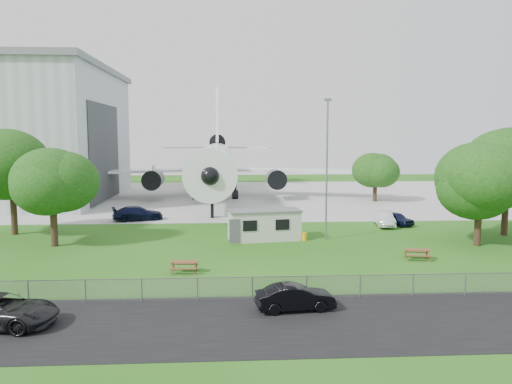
{
  "coord_description": "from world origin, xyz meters",
  "views": [
    {
      "loc": [
        -0.35,
        -36.03,
        8.93
      ],
      "look_at": [
        2.22,
        8.0,
        4.0
      ],
      "focal_mm": 35.0,
      "sensor_mm": 36.0,
      "label": 1
    }
  ],
  "objects": [
    {
      "name": "tree_west_big",
      "position": [
        -19.78,
        10.1,
        5.98
      ],
      "size": [
        7.7,
        7.7,
        9.84
      ],
      "color": "#382619",
      "rests_on": "ground"
    },
    {
      "name": "airliner",
      "position": [
        -2.0,
        35.86,
        5.27
      ],
      "size": [
        46.36,
        47.73,
        17.69
      ],
      "color": "white",
      "rests_on": "ground"
    },
    {
      "name": "picnic_east",
      "position": [
        13.44,
        -1.22,
        0.0
      ],
      "size": [
        2.05,
        1.81,
        0.76
      ],
      "primitive_type": null,
      "rotation": [
        0.0,
        0.0,
        -0.19
      ],
      "color": "brown",
      "rests_on": "ground"
    },
    {
      "name": "ground",
      "position": [
        0.0,
        0.0,
        0.0
      ],
      "size": [
        160.0,
        160.0,
        0.0
      ],
      "primitive_type": "plane",
      "color": "#3A7623"
    },
    {
      "name": "fence",
      "position": [
        0.0,
        -9.5,
        0.0
      ],
      "size": [
        58.0,
        0.04,
        1.3
      ],
      "primitive_type": "cube",
      "color": "gray",
      "rests_on": "ground"
    },
    {
      "name": "tree_east_front",
      "position": [
        20.17,
        3.11,
        5.14
      ],
      "size": [
        7.07,
        7.07,
        8.69
      ],
      "color": "#382619",
      "rests_on": "ground"
    },
    {
      "name": "asphalt_strip",
      "position": [
        0.0,
        -13.0,
        0.01
      ],
      "size": [
        120.0,
        8.0,
        0.02
      ],
      "primitive_type": "cube",
      "color": "black",
      "rests_on": "ground"
    },
    {
      "name": "car_centre_sedan",
      "position": [
        3.12,
        -11.31,
        0.67
      ],
      "size": [
        4.2,
        1.9,
        1.34
      ],
      "primitive_type": "imported",
      "rotation": [
        0.0,
        0.0,
        1.69
      ],
      "color": "black",
      "rests_on": "ground"
    },
    {
      "name": "tree_west_small",
      "position": [
        -14.45,
        4.87,
        5.2
      ],
      "size": [
        6.69,
        6.69,
        8.56
      ],
      "color": "#382619",
      "rests_on": "ground"
    },
    {
      "name": "car_ne_sedan",
      "position": [
        15.29,
        12.27,
        0.72
      ],
      "size": [
        2.0,
        4.51,
        1.44
      ],
      "primitive_type": "imported",
      "rotation": [
        0.0,
        0.0,
        -0.11
      ],
      "color": "silver",
      "rests_on": "ground"
    },
    {
      "name": "car_west_estate",
      "position": [
        -11.09,
        -12.67,
        0.75
      ],
      "size": [
        5.71,
        3.25,
        1.5
      ],
      "primitive_type": "imported",
      "rotation": [
        0.0,
        0.0,
        1.43
      ],
      "color": "black",
      "rests_on": "ground"
    },
    {
      "name": "concrete_apron",
      "position": [
        0.0,
        38.0,
        0.01
      ],
      "size": [
        120.0,
        46.0,
        0.03
      ],
      "primitive_type": "cube",
      "color": "#B7B7B2",
      "rests_on": "ground"
    },
    {
      "name": "site_cabin",
      "position": [
        2.85,
        6.44,
        1.31
      ],
      "size": [
        6.91,
        3.58,
        2.62
      ],
      "color": "beige",
      "rests_on": "ground"
    },
    {
      "name": "lamp_mast",
      "position": [
        8.2,
        6.2,
        6.0
      ],
      "size": [
        0.16,
        0.16,
        12.0
      ],
      "primitive_type": "cylinder",
      "color": "slate",
      "rests_on": "ground"
    },
    {
      "name": "car_ne_hatch",
      "position": [
        16.71,
        12.81,
        0.65
      ],
      "size": [
        3.24,
        4.08,
        1.3
      ],
      "primitive_type": "imported",
      "rotation": [
        0.0,
        0.0,
        0.52
      ],
      "color": "black",
      "rests_on": "ground"
    },
    {
      "name": "car_apron_van",
      "position": [
        -9.88,
        17.07,
        0.76
      ],
      "size": [
        5.63,
        3.5,
        1.52
      ],
      "primitive_type": "imported",
      "rotation": [
        0.0,
        0.0,
        1.85
      ],
      "color": "black",
      "rests_on": "ground"
    },
    {
      "name": "picnic_west",
      "position": [
        -3.2,
        -3.75,
        0.0
      ],
      "size": [
        1.89,
        1.61,
        0.76
      ],
      "primitive_type": null,
      "rotation": [
        0.0,
        0.0,
        -0.06
      ],
      "color": "brown",
      "rests_on": "ground"
    },
    {
      "name": "tree_far_apron",
      "position": [
        19.99,
        31.1,
        4.32
      ],
      "size": [
        6.06,
        6.06,
        7.36
      ],
      "color": "#382619",
      "rests_on": "ground"
    },
    {
      "name": "tree_east_back",
      "position": [
        24.8,
        7.22,
        6.22
      ],
      "size": [
        8.15,
        8.15,
        10.3
      ],
      "color": "#382619",
      "rests_on": "ground"
    }
  ]
}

